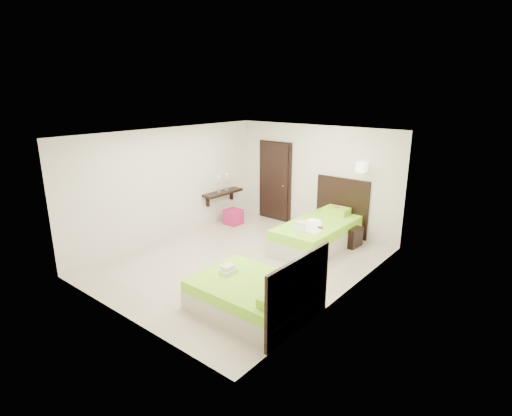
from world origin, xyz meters
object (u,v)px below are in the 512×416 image
Objects in this scene: nightstand at (349,236)px; bed_single at (319,232)px; bed_double at (255,295)px; ottoman at (233,217)px.

bed_single is at bearing -129.45° from nightstand.
bed_double is 4.62× the size of ottoman.
bed_single reaches higher than nightstand.
ottoman is (-3.18, 2.98, -0.08)m from bed_double.
nightstand is at bearing 10.21° from ottoman.
nightstand is at bearing 47.01° from bed_single.
nightstand is (0.47, 0.50, -0.12)m from bed_single.
bed_single reaches higher than bed_double.
bed_single is at bearing 0.99° from ottoman.
ottoman is at bearing -166.25° from nightstand.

